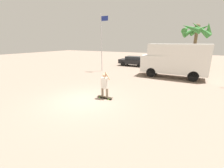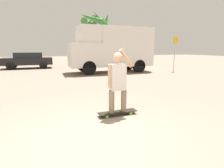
{
  "view_description": "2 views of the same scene",
  "coord_description": "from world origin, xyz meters",
  "px_view_note": "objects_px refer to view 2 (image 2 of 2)",
  "views": [
    {
      "loc": [
        5.43,
        -6.42,
        3.35
      ],
      "look_at": [
        1.31,
        1.13,
        0.91
      ],
      "focal_mm": 24.0,
      "sensor_mm": 36.0,
      "label": 1
    },
    {
      "loc": [
        -0.69,
        -2.96,
        1.64
      ],
      "look_at": [
        1.06,
        1.67,
        0.65
      ],
      "focal_mm": 28.0,
      "sensor_mm": 36.0,
      "label": 2
    }
  ],
  "objects_px": {
    "skateboard": "(118,112)",
    "camper_van": "(113,48)",
    "street_sign": "(175,50)",
    "parked_car_black": "(28,60)",
    "person_skateboarder": "(118,79)",
    "palm_tree_near_van": "(94,22)"
  },
  "relations": [
    {
      "from": "skateboard",
      "to": "palm_tree_near_van",
      "type": "relative_size",
      "value": 0.17
    },
    {
      "from": "skateboard",
      "to": "camper_van",
      "type": "height_order",
      "value": "camper_van"
    },
    {
      "from": "person_skateboarder",
      "to": "palm_tree_near_van",
      "type": "xyz_separation_m",
      "value": [
        4.24,
        17.77,
        3.91
      ]
    },
    {
      "from": "parked_car_black",
      "to": "person_skateboarder",
      "type": "bearing_deg",
      "value": -76.77
    },
    {
      "from": "skateboard",
      "to": "camper_van",
      "type": "relative_size",
      "value": 0.17
    },
    {
      "from": "skateboard",
      "to": "street_sign",
      "type": "height_order",
      "value": "street_sign"
    },
    {
      "from": "parked_car_black",
      "to": "street_sign",
      "type": "xyz_separation_m",
      "value": [
        10.29,
        -6.23,
        0.87
      ]
    },
    {
      "from": "person_skateboarder",
      "to": "palm_tree_near_van",
      "type": "bearing_deg",
      "value": 76.56
    },
    {
      "from": "person_skateboarder",
      "to": "camper_van",
      "type": "bearing_deg",
      "value": 69.99
    },
    {
      "from": "skateboard",
      "to": "parked_car_black",
      "type": "height_order",
      "value": "parked_car_black"
    },
    {
      "from": "person_skateboarder",
      "to": "parked_car_black",
      "type": "bearing_deg",
      "value": 103.23
    },
    {
      "from": "street_sign",
      "to": "parked_car_black",
      "type": "bearing_deg",
      "value": 148.8
    },
    {
      "from": "parked_car_black",
      "to": "palm_tree_near_van",
      "type": "distance_m",
      "value": 9.68
    },
    {
      "from": "skateboard",
      "to": "person_skateboarder",
      "type": "distance_m",
      "value": 0.85
    },
    {
      "from": "person_skateboarder",
      "to": "camper_van",
      "type": "distance_m",
      "value": 8.58
    },
    {
      "from": "person_skateboarder",
      "to": "street_sign",
      "type": "distance_m",
      "value": 9.87
    },
    {
      "from": "person_skateboarder",
      "to": "palm_tree_near_van",
      "type": "height_order",
      "value": "palm_tree_near_van"
    },
    {
      "from": "camper_van",
      "to": "palm_tree_near_van",
      "type": "xyz_separation_m",
      "value": [
        1.32,
        9.74,
        3.11
      ]
    },
    {
      "from": "person_skateboarder",
      "to": "palm_tree_near_van",
      "type": "distance_m",
      "value": 18.68
    },
    {
      "from": "parked_car_black",
      "to": "palm_tree_near_van",
      "type": "height_order",
      "value": "palm_tree_near_van"
    },
    {
      "from": "parked_car_black",
      "to": "street_sign",
      "type": "relative_size",
      "value": 1.58
    },
    {
      "from": "skateboard",
      "to": "camper_van",
      "type": "distance_m",
      "value": 8.7
    }
  ]
}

